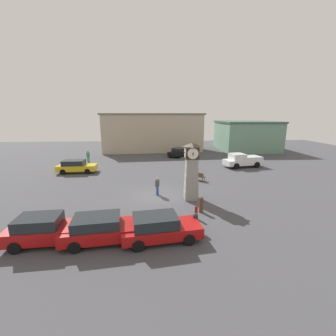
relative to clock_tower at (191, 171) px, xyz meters
name	(u,v)px	position (x,y,z in m)	size (l,w,h in m)	color
ground_plane	(156,196)	(-2.91, 0.87, -2.36)	(82.99, 82.99, 0.00)	#424247
clock_tower	(191,171)	(0.00, 0.00, 0.00)	(1.43, 1.32, 4.70)	gray
bollard_near_tower	(195,222)	(-0.59, -5.28, -1.78)	(0.32, 0.32, 1.15)	#333338
bollard_mid_row	(196,212)	(-0.25, -3.70, -1.89)	(0.20, 0.20, 0.93)	maroon
bollard_far_row	(201,204)	(0.31, -2.66, -1.77)	(0.30, 0.30, 1.16)	brown
car_navy_sedan	(44,230)	(-8.99, -6.08, -1.56)	(4.07, 2.09, 1.58)	#A51111
car_near_tower	(102,228)	(-5.92, -6.09, -1.59)	(4.69, 2.42, 1.49)	#A51111
car_by_building	(159,227)	(-2.76, -6.15, -1.60)	(4.60, 2.43, 1.48)	#A51111
car_far_lot	(178,152)	(1.03, 19.37, -1.61)	(3.69, 4.22, 1.45)	black
car_silver_hatch	(76,166)	(-12.41, 9.49, -1.58)	(4.55, 2.00, 1.53)	gold
pickup_truck	(243,160)	(8.78, 11.14, -1.43)	(5.36, 2.87, 1.85)	silver
bench	(198,176)	(1.61, 5.32, -1.83)	(1.53, 1.49, 0.90)	brown
pedestrian_near_bench	(88,156)	(-12.54, 15.09, -1.34)	(0.46, 0.45, 1.76)	#338C4C
pedestrian_crossing_lot	(157,185)	(-2.76, 1.09, -1.46)	(0.37, 0.46, 1.59)	#264CA5
warehouse_blue_far	(153,132)	(-3.24, 25.70, 1.19)	(19.31, 7.85, 7.08)	#B7A88E
storefront_low_left	(246,135)	(15.19, 26.19, 0.45)	(10.54, 11.16, 5.60)	gray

